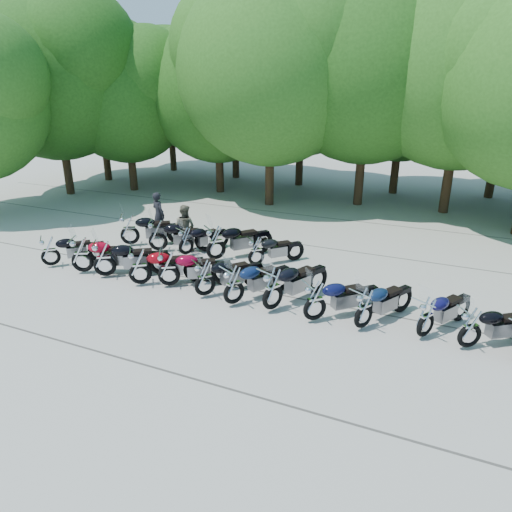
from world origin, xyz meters
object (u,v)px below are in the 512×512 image
at_px(motorcycle_1, 82,254).
at_px(motorcycle_5, 205,277).
at_px(motorcycle_14, 158,234).
at_px(motorcycle_15, 186,240).
at_px(motorcycle_0, 50,250).
at_px(rider_0, 159,215).
at_px(motorcycle_6, 234,284).
at_px(rider_1, 185,227).
at_px(motorcycle_16, 216,242).
at_px(motorcycle_7, 273,288).
at_px(motorcycle_8, 315,300).
at_px(motorcycle_3, 140,266).
at_px(motorcycle_13, 129,228).
at_px(motorcycle_4, 169,268).
at_px(motorcycle_10, 426,316).
at_px(motorcycle_17, 256,250).
at_px(motorcycle_2, 104,258).
at_px(motorcycle_11, 471,327).
at_px(motorcycle_9, 364,307).

bearing_deg(motorcycle_1, motorcycle_5, -115.12).
distance_m(motorcycle_14, motorcycle_15, 1.14).
bearing_deg(motorcycle_0, rider_0, -63.89).
height_order(motorcycle_6, rider_1, rider_1).
bearing_deg(motorcycle_15, motorcycle_16, -153.51).
height_order(motorcycle_7, motorcycle_8, motorcycle_7).
xyz_separation_m(motorcycle_3, motorcycle_13, (-2.62, 2.83, 0.03)).
bearing_deg(motorcycle_5, motorcycle_14, -0.21).
distance_m(rider_0, rider_1, 1.99).
bearing_deg(rider_1, motorcycle_16, 160.48).
relative_size(motorcycle_1, motorcycle_8, 1.09).
xyz_separation_m(motorcycle_4, motorcycle_13, (-3.48, 2.57, 0.05)).
relative_size(motorcycle_8, motorcycle_10, 1.06).
height_order(motorcycle_6, motorcycle_10, motorcycle_6).
height_order(motorcycle_5, motorcycle_14, motorcycle_14).
relative_size(motorcycle_4, rider_1, 1.35).
bearing_deg(motorcycle_17, motorcycle_10, -162.30).
xyz_separation_m(motorcycle_0, motorcycle_5, (5.86, 0.07, 0.03)).
height_order(motorcycle_6, motorcycle_7, motorcycle_7).
height_order(motorcycle_1, motorcycle_3, motorcycle_1).
height_order(motorcycle_4, motorcycle_10, motorcycle_4).
relative_size(motorcycle_8, motorcycle_17, 1.10).
bearing_deg(motorcycle_17, motorcycle_0, 66.88).
height_order(motorcycle_6, motorcycle_14, motorcycle_14).
height_order(motorcycle_10, motorcycle_15, motorcycle_10).
distance_m(motorcycle_2, motorcycle_10, 9.54).
xyz_separation_m(motorcycle_1, motorcycle_13, (-0.33, 2.80, 0.01)).
xyz_separation_m(motorcycle_3, motorcycle_4, (0.85, 0.26, -0.02)).
height_order(motorcycle_6, motorcycle_11, motorcycle_6).
relative_size(motorcycle_3, motorcycle_11, 1.13).
xyz_separation_m(motorcycle_1, motorcycle_3, (2.29, -0.03, -0.03)).
bearing_deg(motorcycle_0, motorcycle_8, -136.17).
height_order(motorcycle_10, motorcycle_14, motorcycle_14).
bearing_deg(motorcycle_9, motorcycle_11, -149.52).
height_order(motorcycle_14, rider_0, rider_0).
distance_m(motorcycle_2, motorcycle_17, 4.86).
bearing_deg(motorcycle_17, motorcycle_2, 77.86).
distance_m(motorcycle_6, motorcycle_8, 2.31).
distance_m(motorcycle_1, motorcycle_17, 5.62).
relative_size(motorcycle_13, motorcycle_15, 1.19).
distance_m(motorcycle_1, motorcycle_15, 3.50).
xyz_separation_m(motorcycle_8, motorcycle_17, (-2.91, 2.89, -0.06)).
relative_size(motorcycle_1, motorcycle_9, 1.11).
distance_m(motorcycle_7, motorcycle_11, 4.84).
xyz_separation_m(motorcycle_5, motorcycle_14, (-3.44, 2.59, 0.04)).
distance_m(motorcycle_0, motorcycle_1, 1.40).
relative_size(motorcycle_3, motorcycle_5, 1.05).
bearing_deg(motorcycle_1, motorcycle_7, -115.55).
bearing_deg(motorcycle_2, rider_1, -48.35).
height_order(motorcycle_5, rider_1, rider_1).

